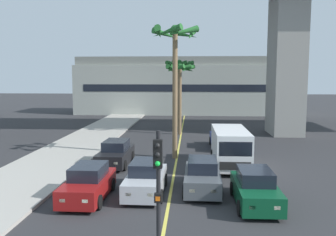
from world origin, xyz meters
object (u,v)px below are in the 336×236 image
Objects in this scene: car_queue_fourth at (255,189)px; car_queue_third at (222,138)px; car_queue_front at (88,184)px; palm_tree_mid_median at (175,50)px; car_queue_fifth at (202,176)px; palm_tree_near_median at (180,74)px; car_queue_second at (146,179)px; delivery_van at (230,147)px; palm_tree_far_median at (179,74)px; car_queue_sixth at (116,154)px; traffic_light_median_near at (158,186)px.

car_queue_third is at bearing 91.67° from car_queue_fourth.
palm_tree_mid_median reaches higher than car_queue_front.
car_queue_front is 5.48m from car_queue_fifth.
car_queue_fourth is at bearing -78.32° from palm_tree_near_median.
car_queue_fourth is (4.96, -1.21, 0.00)m from car_queue_second.
palm_tree_mid_median is at bearing -89.99° from palm_tree_near_median.
delivery_van is (1.84, 4.70, 0.57)m from car_queue_fifth.
palm_tree_near_median reaches higher than car_queue_second.
palm_tree_far_median is at bearing 99.61° from car_queue_fourth.
car_queue_sixth is (-5.31, 4.79, 0.00)m from car_queue_fifth.
delivery_van is at bearing 41.54° from car_queue_front.
palm_tree_far_median is (-0.25, 5.69, -0.01)m from palm_tree_near_median.
car_queue_second and car_queue_sixth have the same top height.
car_queue_third is at bearing 80.12° from traffic_light_median_near.
car_queue_second is at bearing -91.94° from palm_tree_far_median.
traffic_light_median_near is at bearing -120.47° from car_queue_fourth.
car_queue_front is 7.51m from car_queue_fourth.
palm_tree_far_median is (-4.17, 24.65, 5.02)m from car_queue_fourth.
palm_tree_far_median is (-3.76, 18.09, 4.45)m from delivery_van.
palm_tree_far_median reaches higher than car_queue_fifth.
delivery_van is 0.59× the size of palm_tree_mid_median.
palm_tree_far_median is (0.79, 23.44, 5.02)m from car_queue_second.
car_queue_second is 1.00× the size of car_queue_fourth.
palm_tree_mid_median is at bearing 30.81° from car_queue_sixth.
palm_tree_mid_median is (-3.92, 8.81, 6.58)m from car_queue_fourth.
palm_tree_mid_median is (-0.24, 15.07, 4.58)m from traffic_light_median_near.
car_queue_second is 23.98m from palm_tree_far_median.
palm_tree_mid_median is 15.91m from palm_tree_far_median.
car_queue_fourth is 0.98× the size of traffic_light_median_near.
car_queue_fourth is at bearing -41.31° from car_queue_sixth.
car_queue_sixth is at bearing 179.31° from delivery_van.
car_queue_sixth is at bearing 138.69° from car_queue_fourth.
traffic_light_median_near is at bearing -100.01° from car_queue_fifth.
palm_tree_mid_median is (-3.55, -3.93, 6.58)m from car_queue_third.
palm_tree_mid_median is at bearing 113.97° from car_queue_fourth.
delivery_van is at bearing 49.62° from car_queue_second.
car_queue_front is 1.00× the size of car_queue_third.
car_queue_fourth is 20.00m from palm_tree_near_median.
palm_tree_near_median reaches higher than delivery_van.
car_queue_front is at bearing -163.26° from car_queue_fifth.
car_queue_fifth is (5.25, 1.58, 0.00)m from car_queue_front.
palm_tree_mid_median reaches higher than palm_tree_far_median.
car_queue_fifth is (-1.88, -10.89, 0.00)m from car_queue_third.
car_queue_third is 0.56× the size of palm_tree_far_median.
car_queue_fourth is 6.59m from delivery_van.
car_queue_fifth is (2.71, 0.65, 0.00)m from car_queue_second.
traffic_light_median_near reaches higher than car_queue_front.
car_queue_fourth is 1.00× the size of car_queue_fifth.
palm_tree_far_median is at bearing 88.06° from car_queue_second.
car_queue_fourth is 11.67m from palm_tree_mid_median.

